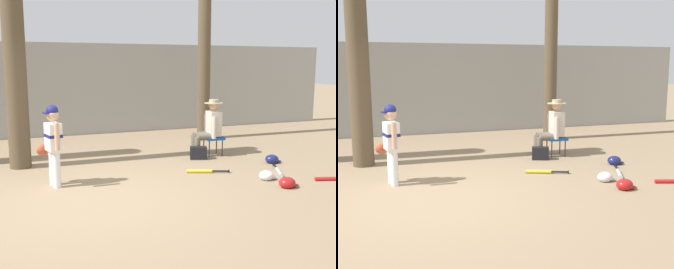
% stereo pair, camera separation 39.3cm
% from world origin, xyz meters
% --- Properties ---
extents(ground_plane, '(60.00, 60.00, 0.00)m').
position_xyz_m(ground_plane, '(0.00, 0.00, 0.00)').
color(ground_plane, '#937A5B').
extents(concrete_back_wall, '(18.00, 0.36, 2.51)m').
position_xyz_m(concrete_back_wall, '(0.00, 5.96, 1.26)').
color(concrete_back_wall, '#9E9E99').
rests_on(concrete_back_wall, ground).
extents(tree_near_player, '(0.59, 0.59, 5.77)m').
position_xyz_m(tree_near_player, '(-0.83, 2.46, 2.59)').
color(tree_near_player, brown).
rests_on(tree_near_player, ground).
extents(tree_behind_spectator, '(0.55, 0.55, 5.49)m').
position_xyz_m(tree_behind_spectator, '(3.80, 3.99, 2.44)').
color(tree_behind_spectator, brown).
rests_on(tree_behind_spectator, ground).
extents(young_ballplayer, '(0.40, 0.57, 1.31)m').
position_xyz_m(young_ballplayer, '(-0.40, 0.95, 0.74)').
color(young_ballplayer, white).
rests_on(young_ballplayer, ground).
extents(folding_stool, '(0.43, 0.43, 0.41)m').
position_xyz_m(folding_stool, '(3.06, 2.06, 0.36)').
color(folding_stool, '#194C9E').
rests_on(folding_stool, ground).
extents(seated_spectator, '(0.67, 0.54, 1.20)m').
position_xyz_m(seated_spectator, '(2.96, 2.07, 0.64)').
color(seated_spectator, '#6B6051').
rests_on(seated_spectator, ground).
extents(handbag_beside_stool, '(0.38, 0.29, 0.26)m').
position_xyz_m(handbag_beside_stool, '(2.60, 1.83, 0.13)').
color(handbag_beside_stool, black).
rests_on(handbag_beside_stool, ground).
extents(bat_yellow_trainer, '(0.74, 0.35, 0.07)m').
position_xyz_m(bat_yellow_trainer, '(2.18, 0.80, 0.03)').
color(bat_yellow_trainer, yellow).
rests_on(bat_yellow_trainer, ground).
extents(bat_aluminum_silver, '(0.43, 0.76, 0.07)m').
position_xyz_m(bat_aluminum_silver, '(3.44, 0.29, 0.03)').
color(bat_aluminum_silver, '#B7BCC6').
rests_on(bat_aluminum_silver, ground).
extents(bat_red_barrel, '(0.79, 0.32, 0.07)m').
position_xyz_m(bat_red_barrel, '(3.98, -0.48, 0.03)').
color(bat_red_barrel, red).
rests_on(bat_red_barrel, ground).
extents(batting_helmet_red, '(0.32, 0.24, 0.18)m').
position_xyz_m(batting_helmet_red, '(3.00, -0.52, 0.08)').
color(batting_helmet_red, '#A81919').
rests_on(batting_helmet_red, ground).
extents(batting_helmet_white, '(0.30, 0.23, 0.17)m').
position_xyz_m(batting_helmet_white, '(2.97, -0.02, 0.07)').
color(batting_helmet_white, silver).
rests_on(batting_helmet_white, ground).
extents(batting_helmet_navy, '(0.32, 0.24, 0.18)m').
position_xyz_m(batting_helmet_navy, '(3.79, 0.97, 0.08)').
color(batting_helmet_navy, navy).
rests_on(batting_helmet_navy, ground).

